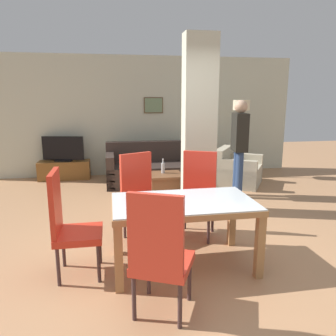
% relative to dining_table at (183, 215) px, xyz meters
% --- Properties ---
extents(ground_plane, '(18.00, 18.00, 0.00)m').
position_rel_dining_table_xyz_m(ground_plane, '(0.00, 0.00, -0.57)').
color(ground_plane, '#AD7C54').
extents(back_wall, '(7.20, 0.09, 2.70)m').
position_rel_dining_table_xyz_m(back_wall, '(0.00, 4.46, 0.78)').
color(back_wall, beige).
rests_on(back_wall, ground_plane).
extents(divider_pillar, '(0.50, 0.29, 2.70)m').
position_rel_dining_table_xyz_m(divider_pillar, '(0.62, 1.69, 0.78)').
color(divider_pillar, beige).
rests_on(divider_pillar, ground_plane).
extents(dining_table, '(1.49, 0.86, 0.73)m').
position_rel_dining_table_xyz_m(dining_table, '(0.00, 0.00, 0.00)').
color(dining_table, '#A67647').
rests_on(dining_table, ground_plane).
extents(dining_chair_far_left, '(0.61, 0.61, 1.09)m').
position_rel_dining_table_xyz_m(dining_chair_far_left, '(-0.37, 0.80, 0.00)').
color(dining_chair_far_left, red).
rests_on(dining_chair_far_left, ground_plane).
extents(dining_chair_head_left, '(0.46, 0.46, 1.09)m').
position_rel_dining_table_xyz_m(dining_chair_head_left, '(-1.17, 0.00, 0.00)').
color(dining_chair_head_left, red).
rests_on(dining_chair_head_left, ground_plane).
extents(dining_chair_near_left, '(0.61, 0.61, 1.09)m').
position_rel_dining_table_xyz_m(dining_chair_near_left, '(-0.37, -0.80, 0.00)').
color(dining_chair_near_left, red).
rests_on(dining_chair_near_left, ground_plane).
extents(dining_chair_far_right, '(0.61, 0.61, 1.09)m').
position_rel_dining_table_xyz_m(dining_chair_far_right, '(0.37, 0.79, 0.00)').
color(dining_chair_far_right, red).
rests_on(dining_chair_far_right, ground_plane).
extents(sofa, '(1.96, 0.91, 0.85)m').
position_rel_dining_table_xyz_m(sofa, '(0.15, 3.49, -0.28)').
color(sofa, '#342924').
rests_on(sofa, ground_plane).
extents(armchair, '(1.21, 1.24, 0.75)m').
position_rel_dining_table_xyz_m(armchair, '(1.83, 3.09, -0.30)').
color(armchair, '#C1B69A').
rests_on(armchair, ground_plane).
extents(coffee_table, '(0.61, 0.57, 0.44)m').
position_rel_dining_table_xyz_m(coffee_table, '(0.21, 2.43, -0.34)').
color(coffee_table, brown).
rests_on(coffee_table, ground_plane).
extents(bottle, '(0.06, 0.06, 0.26)m').
position_rel_dining_table_xyz_m(bottle, '(0.19, 2.51, -0.03)').
color(bottle, '#B2B7BC').
rests_on(bottle, coffee_table).
extents(tv_stand, '(1.10, 0.40, 0.41)m').
position_rel_dining_table_xyz_m(tv_stand, '(-1.75, 4.18, -0.37)').
color(tv_stand, brown).
rests_on(tv_stand, ground_plane).
extents(tv_screen, '(0.89, 0.27, 0.55)m').
position_rel_dining_table_xyz_m(tv_screen, '(-1.75, 4.18, 0.10)').
color(tv_screen, black).
rests_on(tv_screen, tv_stand).
extents(floor_lamp, '(0.37, 0.37, 1.72)m').
position_rel_dining_table_xyz_m(floor_lamp, '(2.15, 3.76, 0.89)').
color(floor_lamp, '#B7B7BC').
rests_on(floor_lamp, ground_plane).
extents(standing_person, '(0.26, 0.40, 1.74)m').
position_rel_dining_table_xyz_m(standing_person, '(1.53, 2.28, 0.44)').
color(standing_person, navy).
rests_on(standing_person, ground_plane).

